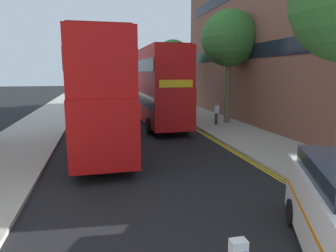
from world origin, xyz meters
name	(u,v)px	position (x,y,z in m)	size (l,w,h in m)	color
sidewalk_right	(244,135)	(6.50, 16.00, 0.07)	(4.00, 80.00, 0.14)	#ADA89E
sidewalk_left	(17,147)	(-6.50, 16.00, 0.07)	(4.00, 80.00, 0.14)	#ADA89E
kerb_line_outer	(226,146)	(4.40, 14.00, 0.00)	(0.10, 56.00, 0.01)	yellow
kerb_line_inner	(223,146)	(4.24, 14.00, 0.00)	(0.10, 56.00, 0.01)	yellow
double_decker_bus_away	(100,90)	(-2.14, 15.06, 3.03)	(2.92, 10.84, 5.64)	#B20F0F
double_decker_bus_oncoming	(157,84)	(2.07, 21.53, 3.03)	(2.94, 10.85, 5.64)	red
pedestrian_far	(216,113)	(6.12, 19.64, 0.99)	(0.34, 0.22, 1.62)	#2D2D38
street_tree_near	(229,39)	(7.30, 20.47, 6.33)	(4.11, 4.11, 8.29)	#6B6047
street_tree_mid	(173,58)	(5.16, 29.03, 5.32)	(3.55, 3.55, 6.99)	#6B6047
street_tree_distant	(164,63)	(5.62, 35.47, 4.99)	(2.83, 2.83, 6.31)	#6B6047
townhouse_terrace_right	(309,30)	(13.50, 19.93, 7.10)	(10.08, 28.00, 14.19)	brown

